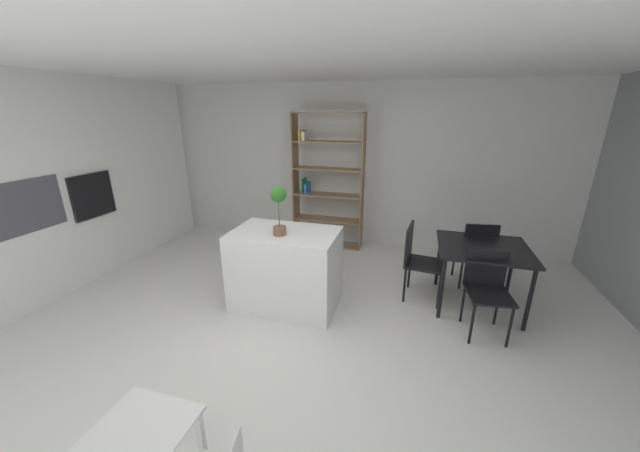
{
  "coord_description": "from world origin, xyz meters",
  "views": [
    {
      "loc": [
        1.18,
        -2.71,
        2.22
      ],
      "look_at": [
        0.3,
        0.34,
        1.13
      ],
      "focal_mm": 19.04,
      "sensor_mm": 36.0,
      "label": 1
    }
  ],
  "objects_px": {
    "potted_plant_on_island": "(279,205)",
    "dining_chair_far": "(476,248)",
    "child_table": "(143,440)",
    "dining_chair_near": "(487,285)",
    "dining_table": "(483,253)",
    "kitchen_island": "(286,269)",
    "dining_chair_island_side": "(417,256)",
    "built_in_oven": "(92,195)",
    "open_bookshelf": "(326,181)"
  },
  "relations": [
    {
      "from": "potted_plant_on_island",
      "to": "dining_chair_near",
      "type": "relative_size",
      "value": 0.63
    },
    {
      "from": "built_in_oven",
      "to": "child_table",
      "type": "relative_size",
      "value": 1.1
    },
    {
      "from": "open_bookshelf",
      "to": "dining_chair_far",
      "type": "relative_size",
      "value": 2.44
    },
    {
      "from": "built_in_oven",
      "to": "child_table",
      "type": "bearing_deg",
      "value": -39.78
    },
    {
      "from": "open_bookshelf",
      "to": "dining_chair_near",
      "type": "distance_m",
      "value": 2.97
    },
    {
      "from": "open_bookshelf",
      "to": "dining_chair_island_side",
      "type": "bearing_deg",
      "value": -42.43
    },
    {
      "from": "dining_table",
      "to": "dining_chair_island_side",
      "type": "xyz_separation_m",
      "value": [
        -0.71,
        0.01,
        -0.13
      ]
    },
    {
      "from": "child_table",
      "to": "dining_chair_far",
      "type": "bearing_deg",
      "value": 56.06
    },
    {
      "from": "potted_plant_on_island",
      "to": "child_table",
      "type": "bearing_deg",
      "value": -90.22
    },
    {
      "from": "dining_chair_island_side",
      "to": "dining_chair_far",
      "type": "xyz_separation_m",
      "value": [
        0.73,
        0.47,
        -0.01
      ]
    },
    {
      "from": "open_bookshelf",
      "to": "dining_table",
      "type": "bearing_deg",
      "value": -32.11
    },
    {
      "from": "potted_plant_on_island",
      "to": "dining_chair_island_side",
      "type": "distance_m",
      "value": 1.79
    },
    {
      "from": "potted_plant_on_island",
      "to": "dining_chair_island_side",
      "type": "xyz_separation_m",
      "value": [
        1.48,
        0.7,
        -0.72
      ]
    },
    {
      "from": "dining_chair_near",
      "to": "dining_chair_far",
      "type": "relative_size",
      "value": 0.95
    },
    {
      "from": "potted_plant_on_island",
      "to": "dining_chair_far",
      "type": "relative_size",
      "value": 0.6
    },
    {
      "from": "potted_plant_on_island",
      "to": "child_table",
      "type": "xyz_separation_m",
      "value": [
        -0.01,
        -2.12,
        -0.86
      ]
    },
    {
      "from": "child_table",
      "to": "dining_table",
      "type": "bearing_deg",
      "value": 51.91
    },
    {
      "from": "potted_plant_on_island",
      "to": "dining_table",
      "type": "relative_size",
      "value": 0.55
    },
    {
      "from": "kitchen_island",
      "to": "child_table",
      "type": "xyz_separation_m",
      "value": [
        -0.02,
        -2.22,
        -0.06
      ]
    },
    {
      "from": "built_in_oven",
      "to": "dining_chair_island_side",
      "type": "xyz_separation_m",
      "value": [
        4.21,
        0.56,
        -0.6
      ]
    },
    {
      "from": "open_bookshelf",
      "to": "dining_chair_far",
      "type": "distance_m",
      "value": 2.49
    },
    {
      "from": "dining_table",
      "to": "dining_chair_near",
      "type": "bearing_deg",
      "value": -91.29
    },
    {
      "from": "kitchen_island",
      "to": "open_bookshelf",
      "type": "relative_size",
      "value": 0.55
    },
    {
      "from": "dining_table",
      "to": "dining_chair_island_side",
      "type": "relative_size",
      "value": 1.06
    },
    {
      "from": "dining_table",
      "to": "dining_chair_island_side",
      "type": "distance_m",
      "value": 0.72
    },
    {
      "from": "dining_chair_island_side",
      "to": "potted_plant_on_island",
      "type": "bearing_deg",
      "value": 121.84
    },
    {
      "from": "kitchen_island",
      "to": "dining_chair_far",
      "type": "distance_m",
      "value": 2.45
    },
    {
      "from": "kitchen_island",
      "to": "dining_table",
      "type": "distance_m",
      "value": 2.27
    },
    {
      "from": "child_table",
      "to": "dining_chair_near",
      "type": "distance_m",
      "value": 3.2
    },
    {
      "from": "child_table",
      "to": "potted_plant_on_island",
      "type": "bearing_deg",
      "value": 89.78
    },
    {
      "from": "built_in_oven",
      "to": "open_bookshelf",
      "type": "height_order",
      "value": "open_bookshelf"
    },
    {
      "from": "potted_plant_on_island",
      "to": "child_table",
      "type": "distance_m",
      "value": 2.29
    },
    {
      "from": "potted_plant_on_island",
      "to": "dining_table",
      "type": "xyz_separation_m",
      "value": [
        2.2,
        0.69,
        -0.59
      ]
    },
    {
      "from": "dining_table",
      "to": "dining_chair_far",
      "type": "height_order",
      "value": "dining_chair_far"
    },
    {
      "from": "kitchen_island",
      "to": "dining_chair_far",
      "type": "xyz_separation_m",
      "value": [
        2.19,
        1.08,
        0.08
      ]
    },
    {
      "from": "dining_chair_island_side",
      "to": "dining_chair_near",
      "type": "height_order",
      "value": "dining_chair_island_side"
    },
    {
      "from": "child_table",
      "to": "dining_chair_island_side",
      "type": "distance_m",
      "value": 3.2
    },
    {
      "from": "potted_plant_on_island",
      "to": "open_bookshelf",
      "type": "relative_size",
      "value": 0.25
    },
    {
      "from": "built_in_oven",
      "to": "dining_chair_near",
      "type": "distance_m",
      "value": 4.95
    },
    {
      "from": "dining_chair_near",
      "to": "child_table",
      "type": "bearing_deg",
      "value": -140.28
    },
    {
      "from": "child_table",
      "to": "dining_chair_far",
      "type": "xyz_separation_m",
      "value": [
        2.22,
        3.3,
        0.14
      ]
    },
    {
      "from": "child_table",
      "to": "built_in_oven",
      "type": "bearing_deg",
      "value": 140.22
    },
    {
      "from": "built_in_oven",
      "to": "dining_table",
      "type": "relative_size",
      "value": 0.61
    },
    {
      "from": "open_bookshelf",
      "to": "kitchen_island",
      "type": "bearing_deg",
      "value": -88.55
    },
    {
      "from": "child_table",
      "to": "dining_chair_island_side",
      "type": "xyz_separation_m",
      "value": [
        1.49,
        2.82,
        0.14
      ]
    },
    {
      "from": "kitchen_island",
      "to": "open_bookshelf",
      "type": "bearing_deg",
      "value": 91.45
    },
    {
      "from": "dining_table",
      "to": "dining_chair_far",
      "type": "xyz_separation_m",
      "value": [
        0.01,
        0.48,
        -0.13
      ]
    },
    {
      "from": "dining_chair_far",
      "to": "dining_table",
      "type": "bearing_deg",
      "value": 79.91
    },
    {
      "from": "dining_chair_near",
      "to": "dining_table",
      "type": "bearing_deg",
      "value": 81.77
    },
    {
      "from": "dining_chair_island_side",
      "to": "kitchen_island",
      "type": "bearing_deg",
      "value": 118.87
    }
  ]
}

